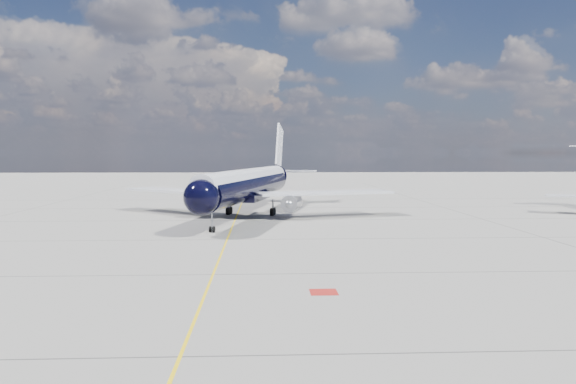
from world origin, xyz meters
The scene contains 4 objects.
ground centered at (0.00, 30.00, 0.00)m, with size 320.00×320.00×0.00m, color gray.
taxiway_centerline centered at (0.00, 25.00, 0.00)m, with size 0.16×160.00×0.01m, color yellow.
red_marking centered at (6.80, -10.00, 0.00)m, with size 1.60×1.60×0.01m, color maroon.
main_airliner centered at (1.77, 30.60, 4.00)m, with size 35.80×44.20×12.90m.
Camera 1 is at (3.26, -41.77, 8.03)m, focal length 35.00 mm.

